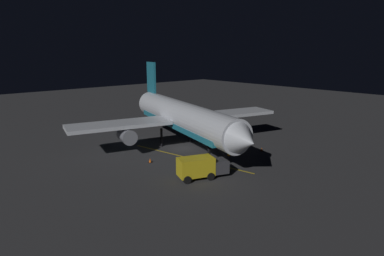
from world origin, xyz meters
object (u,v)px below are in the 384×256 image
(traffic_cone_near_left, at_px, (262,149))
(ground_crew_worker, at_px, (229,155))
(traffic_cone_far, at_px, (150,161))
(catering_truck, at_px, (227,128))
(airliner, at_px, (181,117))
(baggage_truck, at_px, (200,168))
(traffic_cone_near_right, at_px, (194,160))
(traffic_cone_under_wing, at_px, (209,172))

(traffic_cone_near_left, bearing_deg, ground_crew_worker, 0.31)
(ground_crew_worker, height_order, traffic_cone_far, ground_crew_worker)
(catering_truck, relative_size, ground_crew_worker, 3.43)
(traffic_cone_far, bearing_deg, airliner, -161.04)
(baggage_truck, bearing_deg, traffic_cone_near_right, -125.16)
(baggage_truck, height_order, traffic_cone_under_wing, baggage_truck)
(airliner, distance_m, traffic_cone_far, 9.22)
(ground_crew_worker, bearing_deg, airliner, -87.95)
(traffic_cone_under_wing, relative_size, traffic_cone_far, 1.00)
(airliner, bearing_deg, ground_crew_worker, 92.05)
(ground_crew_worker, relative_size, traffic_cone_far, 3.16)
(airliner, bearing_deg, catering_truck, -175.62)
(ground_crew_worker, bearing_deg, baggage_truck, 14.42)
(baggage_truck, xyz_separation_m, traffic_cone_under_wing, (-1.60, -0.18, -1.03))
(catering_truck, relative_size, traffic_cone_near_right, 10.85)
(airliner, xyz_separation_m, traffic_cone_far, (7.60, 2.61, -4.52))
(traffic_cone_near_left, distance_m, traffic_cone_far, 16.55)
(traffic_cone_near_left, bearing_deg, traffic_cone_near_right, -15.76)
(baggage_truck, xyz_separation_m, catering_truck, (-17.59, -11.95, -0.04))
(traffic_cone_near_left, bearing_deg, traffic_cone_far, -23.87)
(traffic_cone_near_left, distance_m, traffic_cone_under_wing, 12.51)
(traffic_cone_near_right, bearing_deg, baggage_truck, 54.84)
(traffic_cone_far, bearing_deg, catering_truck, -169.52)
(baggage_truck, height_order, traffic_cone_near_right, baggage_truck)
(baggage_truck, bearing_deg, traffic_cone_far, -82.40)
(airliner, distance_m, ground_crew_worker, 10.13)
(baggage_truck, xyz_separation_m, ground_crew_worker, (-6.80, -1.75, -0.40))
(traffic_cone_under_wing, bearing_deg, catering_truck, -143.65)
(traffic_cone_under_wing, bearing_deg, traffic_cone_near_right, -111.05)
(traffic_cone_far, bearing_deg, traffic_cone_near_left, 156.13)
(traffic_cone_under_wing, bearing_deg, baggage_truck, 6.45)
(baggage_truck, bearing_deg, traffic_cone_under_wing, -173.55)
(airliner, relative_size, traffic_cone_near_left, 64.15)
(traffic_cone_near_right, bearing_deg, traffic_cone_under_wing, 68.95)
(baggage_truck, bearing_deg, ground_crew_worker, -165.58)
(airliner, bearing_deg, baggage_truck, 59.78)
(traffic_cone_near_right, xyz_separation_m, traffic_cone_far, (4.51, -3.70, 0.00))
(ground_crew_worker, distance_m, traffic_cone_far, 10.43)
(catering_truck, height_order, ground_crew_worker, catering_truck)
(traffic_cone_near_left, height_order, traffic_cone_far, same)
(baggage_truck, bearing_deg, traffic_cone_near_left, -172.73)
(airliner, xyz_separation_m, ground_crew_worker, (-0.34, 9.35, -3.88))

